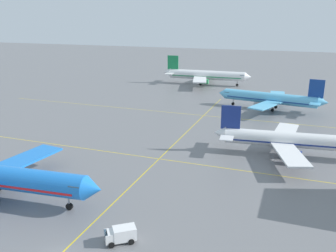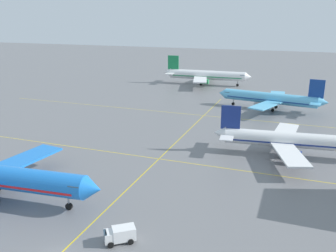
{
  "view_description": "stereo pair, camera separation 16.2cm",
  "coord_description": "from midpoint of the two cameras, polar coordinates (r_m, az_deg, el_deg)",
  "views": [
    {
      "loc": [
        26.11,
        -30.7,
        28.79
      ],
      "look_at": [
        -2.93,
        48.35,
        3.08
      ],
      "focal_mm": 38.56,
      "sensor_mm": 36.0,
      "label": 1
    },
    {
      "loc": [
        26.26,
        -30.65,
        28.79
      ],
      "look_at": [
        -2.93,
        48.35,
        3.08
      ],
      "focal_mm": 38.56,
      "sensor_mm": 36.0,
      "label": 2
    }
  ],
  "objects": [
    {
      "name": "taxiway_markings",
      "position": [
        76.25,
        -1.39,
        -5.21
      ],
      "size": [
        139.78,
        121.76,
        0.01
      ],
      "color": "yellow",
      "rests_on": "ground"
    },
    {
      "name": "airliner_third_row",
      "position": [
        119.85,
        15.99,
        4.22
      ],
      "size": [
        34.68,
        29.62,
        10.79
      ],
      "color": "#5BB7E5",
      "rests_on": "ground"
    },
    {
      "name": "airliner_far_left_stand",
      "position": [
        159.7,
        6.02,
        8.0
      ],
      "size": [
        38.97,
        33.64,
        12.13
      ],
      "color": "white",
      "rests_on": "ground"
    },
    {
      "name": "airliner_second_row",
      "position": [
        81.13,
        18.71,
        -2.11
      ],
      "size": [
        33.13,
        28.4,
        10.3
      ],
      "color": "white",
      "rests_on": "ground"
    },
    {
      "name": "service_truck_catering",
      "position": [
        50.16,
        -7.54,
        -16.59
      ],
      "size": [
        4.39,
        3.93,
        2.1
      ],
      "color": "white",
      "rests_on": "ground"
    }
  ]
}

